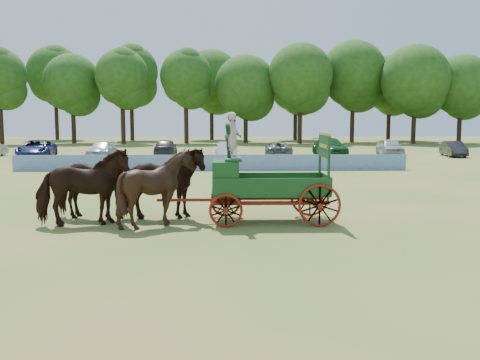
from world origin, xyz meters
name	(u,v)px	position (x,y,z in m)	size (l,w,h in m)	color
ground	(230,225)	(0.00, 0.00, 0.00)	(160.00, 160.00, 0.00)	olive
horse_lead_left	(83,188)	(-4.74, -0.07, 1.25)	(1.35, 2.96, 2.50)	black
horse_lead_right	(91,184)	(-4.74, 1.03, 1.25)	(1.35, 2.96, 2.50)	black
horse_wheel_left	(158,187)	(-2.34, -0.07, 1.25)	(2.02, 2.27, 2.50)	black
horse_wheel_right	(162,183)	(-2.34, 1.03, 1.25)	(1.35, 2.96, 2.50)	black
farm_dray	(249,174)	(0.63, 0.50, 1.61)	(6.00, 2.00, 3.68)	maroon
sponsor_banner	(211,163)	(-1.00, 18.00, 0.53)	(26.00, 0.08, 1.05)	#1B4993
parked_cars	(219,149)	(-0.55, 29.98, 0.76)	(54.22, 7.56, 1.63)	silver
treeline	(205,78)	(-2.67, 59.01, 8.97)	(91.63, 23.53, 14.60)	#382314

